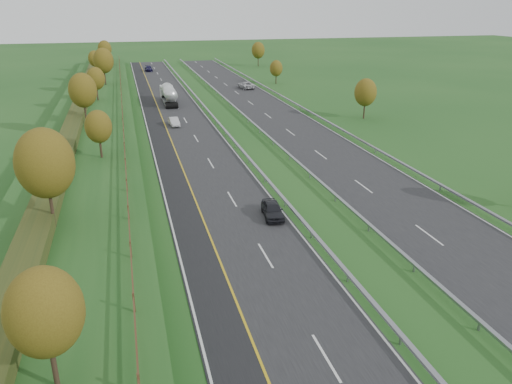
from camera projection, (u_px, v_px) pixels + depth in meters
ground at (249, 143)px, 68.24m from camera, size 400.00×400.00×0.00m
near_carriageway at (186, 137)px, 70.85m from camera, size 10.50×200.00×0.04m
far_carriageway at (296, 130)px, 74.78m from camera, size 10.50×200.00×0.04m
hard_shoulder at (160, 139)px, 69.95m from camera, size 3.00×200.00×0.04m
lane_markings at (231, 135)px, 72.25m from camera, size 26.75×200.00×0.01m
embankment_left at (90, 137)px, 67.40m from camera, size 12.00×200.00×2.00m
hedge_left at (73, 126)px, 66.38m from camera, size 2.20×180.00×1.10m
fence_left at (123, 123)px, 67.49m from camera, size 0.12×189.06×1.20m
median_barrier_near at (226, 131)px, 71.99m from camera, size 0.32×200.00×0.71m
median_barrier_far at (260, 129)px, 73.21m from camera, size 0.32×200.00×0.71m
outer_barrier_far at (332, 124)px, 75.95m from camera, size 0.32×200.00×0.71m
trees_left at (87, 101)px, 62.54m from camera, size 6.64×164.30×7.66m
trees_far at (311, 74)px, 102.85m from camera, size 8.45×118.60×7.12m
road_tanker at (169, 94)px, 94.11m from camera, size 2.40×11.22×3.46m
car_dark_near at (272, 210)px, 44.23m from camera, size 2.11×4.29×1.41m
car_silver_mid at (174, 122)px, 77.37m from camera, size 1.62×3.95×1.27m
car_small_far at (149, 68)px, 139.47m from camera, size 2.00×4.87×1.41m
car_oncoming at (246, 85)px, 111.04m from camera, size 3.08×5.66×1.51m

